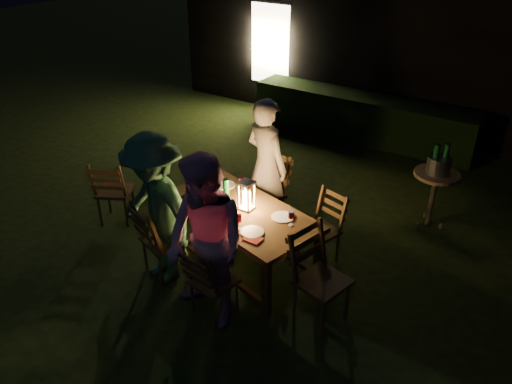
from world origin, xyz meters
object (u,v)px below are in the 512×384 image
Objects in this scene: bottle_bucket_b at (444,161)px; lantern at (247,197)px; bottle_table at (226,190)px; ice_bucket at (439,165)px; person_house_side at (266,165)px; bottle_bucket_a at (435,162)px; chair_far_left at (263,205)px; chair_near_right at (213,293)px; person_opp_right at (206,244)px; side_table at (436,179)px; chair_near_left at (164,252)px; chair_end at (320,294)px; dining_table at (241,215)px; chair_far_right at (320,240)px; person_opp_left at (156,210)px; chair_spare at (116,201)px.

lantern is at bearing -126.28° from bottle_bucket_b.
bottle_table reaches higher than ice_bucket.
bottle_bucket_a is at bearing -132.07° from person_house_side.
bottle_bucket_a is at bearing -125.54° from chair_far_left.
ice_bucket is at bearing 73.38° from chair_near_right.
side_table is (1.34, 3.04, -0.23)m from person_opp_right.
chair_end is (1.82, 0.34, 0.01)m from chair_near_left.
chair_far_right reaches higher than dining_table.
side_table is (1.83, 1.28, 0.36)m from chair_far_left.
chair_near_left is 0.58m from person_opp_left.
chair_near_right is at bearing 3.78° from chair_near_left.
chair_near_right reaches higher than chair_far_right.
ice_bucket is at bearing 0.00° from side_table.
chair_near_right is at bearing -114.45° from bottle_bucket_b.
chair_end is at bearing -16.42° from lantern.
chair_near_left is 3.59m from ice_bucket.
bottle_bucket_a is at bearing 67.81° from dining_table.
chair_near_left is at bearing -128.47° from side_table.
person_opp_left is at bearing -128.13° from side_table.
lantern is at bearing -125.92° from ice_bucket.
chair_near_right is 3.10× the size of ice_bucket.
person_opp_left is at bearing -65.18° from chair_end.
person_opp_right is (0.86, -0.26, 0.61)m from chair_near_left.
chair_near_right is 1.09m from person_opp_left.
chair_spare is 1.26× the size of side_table.
dining_table is 2.66m from side_table.
person_opp_right is at bearing -113.31° from bottle_bucket_a.
lantern reaches higher than bottle_bucket_a.
chair_far_left is 1.85m from chair_end.
lantern is (-0.18, 0.94, 0.02)m from person_opp_right.
chair_near_right is 3.40m from bottle_bucket_b.
chair_near_right is at bearing 119.59° from person_house_side.
bottle_bucket_b is at bearing 72.88° from chair_near_right.
chair_far_right is 3.05× the size of ice_bucket.
chair_near_left is 1.69m from person_house_side.
bottle_table is at bearing 76.29° from person_opp_left.
person_house_side is at bearing -0.63° from chair_far_right.
chair_spare is 3.53× the size of bottle_table.
chair_near_left is 3.20× the size of bottle_bucket_a.
side_table reaches higher than dining_table.
bottle_bucket_a is (1.53, 2.10, 0.24)m from dining_table.
chair_spare is at bearing 49.61° from chair_far_left.
chair_spare reaches higher than chair_far_right.
dining_table is 1.28m from chair_end.
bottle_bucket_a is at bearing -141.34° from ice_bucket.
person_house_side reaches higher than dining_table.
person_house_side is at bearing -145.90° from ice_bucket.
person_house_side is (-0.24, 0.90, 0.19)m from dining_table.
bottle_bucket_a is (-0.05, -0.04, 0.25)m from side_table.
bottle_table is (-0.50, 0.92, 0.64)m from chair_near_right.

